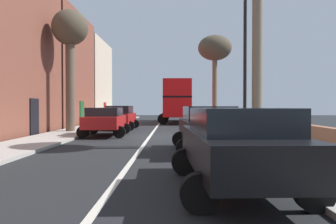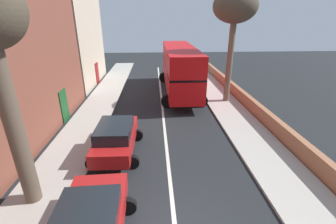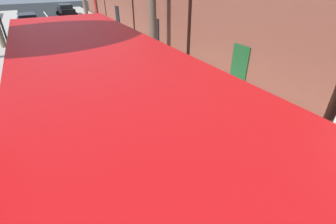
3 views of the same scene
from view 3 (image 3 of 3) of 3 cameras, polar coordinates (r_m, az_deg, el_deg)
The scene contains 9 objects.
ground_plane at distance 18.87m, azimuth -21.16°, elevation 12.64°, with size 84.00×84.00×0.00m, color black.
road_centre_line at distance 18.87m, azimuth -21.16°, elevation 12.65°, with size 0.16×54.00×0.01m, color silver.
sidewalk_left at distance 20.10m, azimuth -7.05°, elevation 15.58°, with size 2.60×60.00×0.12m, color #B2ADA3.
double_decker_bus at distance 3.90m, azimuth -9.08°, elevation -15.65°, with size 3.60×11.15×4.06m.
parked_car_black_right_0 at distance 24.65m, azimuth -30.33°, elevation 16.76°, with size 2.56×4.36×1.67m.
parked_car_black_left_1 at distance 38.87m, azimuth -23.59°, elevation 21.90°, with size 2.51×4.58×1.54m.
parked_car_red_left_2 at distance 14.27m, azimuth -7.75°, elevation 13.12°, with size 2.48×4.18×1.69m.
parked_car_red_left_3 at distance 19.12m, azimuth -14.11°, elevation 16.82°, with size 2.61×4.25×1.59m.
parked_car_black_right_4 at distance 29.94m, azimuth -30.80°, elevation 18.43°, with size 2.59×4.66×1.64m.
Camera 3 is at (2.49, 17.99, 5.14)m, focal length 25.12 mm.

